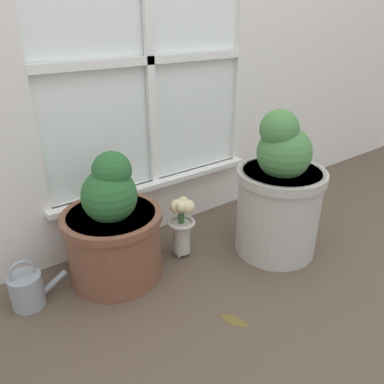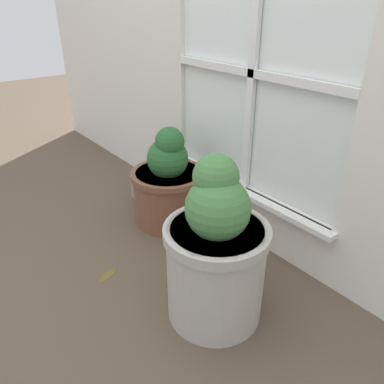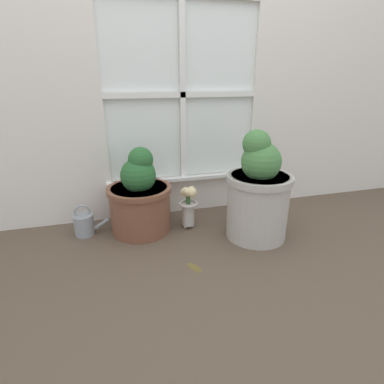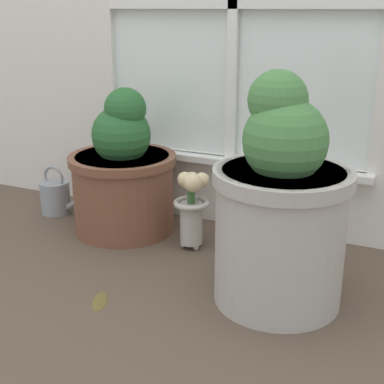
# 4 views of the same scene
# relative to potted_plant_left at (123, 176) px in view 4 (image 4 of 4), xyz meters

# --- Properties ---
(ground_plane) EXTENTS (10.00, 10.00, 0.00)m
(ground_plane) POSITION_rel_potted_plant_left_xyz_m (0.34, -0.45, -0.22)
(ground_plane) COLOR brown
(potted_plant_left) EXTENTS (0.40, 0.40, 0.55)m
(potted_plant_left) POSITION_rel_potted_plant_left_xyz_m (0.00, 0.00, 0.00)
(potted_plant_left) COLOR brown
(potted_plant_left) RESTS_ON ground_plane
(potted_plant_right) EXTENTS (0.39, 0.39, 0.66)m
(potted_plant_right) POSITION_rel_potted_plant_left_xyz_m (0.68, -0.27, 0.07)
(potted_plant_right) COLOR #B7B2A8
(potted_plant_right) RESTS_ON ground_plane
(flower_vase) EXTENTS (0.13, 0.13, 0.29)m
(flower_vase) POSITION_rel_potted_plant_left_xyz_m (0.30, -0.05, -0.04)
(flower_vase) COLOR #BCB7AD
(flower_vase) RESTS_ON ground_plane
(watering_can) EXTENTS (0.22, 0.12, 0.20)m
(watering_can) POSITION_rel_potted_plant_left_xyz_m (-0.35, 0.03, -0.15)
(watering_can) COLOR gray
(watering_can) RESTS_ON ground_plane
(fallen_leaf) EXTENTS (0.09, 0.12, 0.01)m
(fallen_leaf) POSITION_rel_potted_plant_left_xyz_m (0.22, -0.50, -0.21)
(fallen_leaf) COLOR brown
(fallen_leaf) RESTS_ON ground_plane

